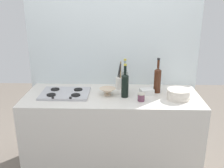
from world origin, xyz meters
TOP-DOWN VIEW (x-y plane):
  - ground_plane at (0.00, 0.00)m, footprint 6.00×6.00m
  - counter_block at (0.00, 0.00)m, footprint 1.80×0.70m
  - backsplash_panel at (0.00, 0.38)m, footprint 1.90×0.06m
  - stovetop_hob at (-0.48, -0.01)m, footprint 0.49×0.36m
  - plate_stack at (0.66, -0.09)m, footprint 0.23×0.23m
  - wine_bottle_leftmost at (0.13, -0.05)m, footprint 0.07×0.07m
  - wine_bottle_mid_left at (0.13, 0.06)m, footprint 0.07×0.07m
  - wine_bottle_mid_right at (0.47, 0.10)m, footprint 0.07×0.07m
  - mixing_bowl at (-0.05, -0.00)m, footprint 0.17×0.17m
  - butter_dish at (0.36, 0.03)m, footprint 0.15×0.12m
  - utensil_crock at (0.08, 0.21)m, footprint 0.09×0.09m
  - condiment_jar_front at (0.29, -0.15)m, footprint 0.07×0.07m

SIDE VIEW (x-z plane):
  - ground_plane at x=0.00m, z-range 0.00..0.00m
  - counter_block at x=0.00m, z-range 0.00..0.90m
  - stovetop_hob at x=-0.48m, z-range 0.89..0.93m
  - butter_dish at x=0.36m, z-range 0.90..0.96m
  - mixing_bowl at x=-0.05m, z-range 0.90..0.98m
  - condiment_jar_front at x=0.29m, z-range 0.90..0.98m
  - plate_stack at x=0.66m, z-range 0.90..1.00m
  - utensil_crock at x=0.08m, z-range 0.82..1.12m
  - wine_bottle_leftmost at x=0.13m, z-range 0.86..1.20m
  - wine_bottle_mid_left at x=0.13m, z-range 0.86..1.22m
  - wine_bottle_mid_right at x=0.47m, z-range 0.86..1.23m
  - backsplash_panel at x=0.00m, z-range 0.00..2.48m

